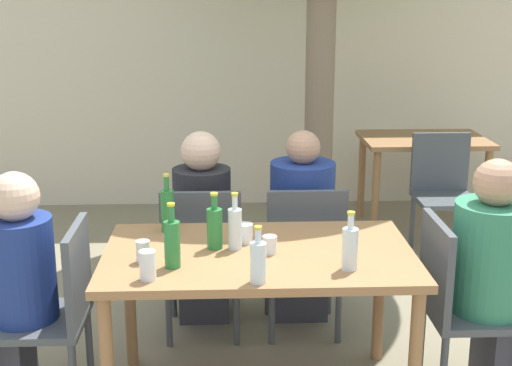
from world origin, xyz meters
TOP-DOWN VIEW (x-y plane):
  - cafe_building_wall at (0.00, 3.38)m, footprint 10.00×0.08m
  - dining_table_front at (0.00, 0.00)m, footprint 1.45×0.86m
  - dining_table_back at (1.48, 2.57)m, footprint 1.01×0.71m
  - patio_chair_0 at (-0.96, 0.00)m, footprint 0.44×0.44m
  - patio_chair_1 at (0.96, 0.00)m, footprint 0.44×0.44m
  - patio_chair_2 at (-0.29, 0.66)m, footprint 0.44×0.44m
  - patio_chair_3 at (0.29, 0.66)m, footprint 0.44×0.44m
  - patio_chair_4 at (1.48, 1.98)m, footprint 0.44×0.44m
  - person_seated_0 at (-1.20, -0.00)m, footprint 0.56×0.32m
  - person_seated_1 at (1.19, -0.00)m, footprint 0.58×0.37m
  - person_seated_2 at (-0.29, 0.90)m, footprint 0.33×0.57m
  - person_seated_3 at (0.29, 0.90)m, footprint 0.37×0.59m
  - water_bottle_0 at (-0.11, 0.04)m, footprint 0.07×0.07m
  - green_bottle_1 at (-0.39, -0.17)m, footprint 0.07×0.07m
  - green_bottle_2 at (-0.21, 0.05)m, footprint 0.07×0.07m
  - water_bottle_3 at (-0.02, -0.36)m, footprint 0.07×0.07m
  - green_bottle_4 at (-0.45, 0.31)m, footprint 0.07×0.07m
  - water_bottle_5 at (0.39, -0.23)m, footprint 0.07×0.07m
  - drinking_glass_0 at (0.05, -0.03)m, footprint 0.07×0.07m
  - drinking_glass_1 at (-0.48, -0.31)m, footprint 0.07×0.07m
  - drinking_glass_2 at (-0.52, -0.11)m, footprint 0.06×0.06m
  - drinking_glass_3 at (-0.06, 0.13)m, footprint 0.08×0.08m

SIDE VIEW (x-z plane):
  - patio_chair_0 at x=-0.96m, z-range 0.06..0.97m
  - patio_chair_1 at x=0.96m, z-range 0.06..0.97m
  - patio_chair_2 at x=-0.29m, z-range 0.06..0.97m
  - patio_chair_3 at x=0.29m, z-range 0.06..0.97m
  - patio_chair_4 at x=1.48m, z-range 0.06..0.97m
  - person_seated_0 at x=-1.20m, z-range -0.06..1.11m
  - person_seated_2 at x=-0.29m, z-range -0.06..1.13m
  - person_seated_3 at x=0.29m, z-range -0.06..1.13m
  - person_seated_1 at x=1.19m, z-range -0.06..1.15m
  - dining_table_back at x=1.48m, z-range 0.26..1.04m
  - dining_table_front at x=0.00m, z-range 0.30..1.08m
  - drinking_glass_0 at x=0.05m, z-range 0.78..0.86m
  - drinking_glass_3 at x=-0.06m, z-range 0.78..0.87m
  - drinking_glass_2 at x=-0.52m, z-range 0.78..0.88m
  - drinking_glass_1 at x=-0.48m, z-range 0.78..0.91m
  - water_bottle_3 at x=-0.02m, z-range 0.75..1.00m
  - water_bottle_5 at x=0.39m, z-range 0.75..1.01m
  - green_bottle_2 at x=-0.21m, z-range 0.75..1.02m
  - water_bottle_0 at x=-0.11m, z-range 0.75..1.02m
  - green_bottle_1 at x=-0.39m, z-range 0.74..1.04m
  - green_bottle_4 at x=-0.45m, z-range 0.74..1.04m
  - cafe_building_wall at x=0.00m, z-range 0.00..2.80m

